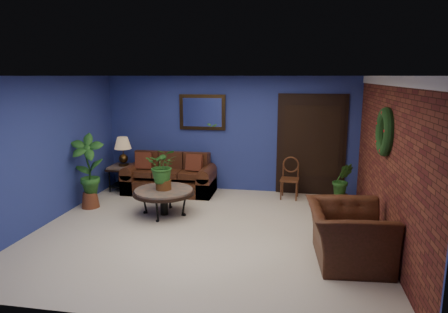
% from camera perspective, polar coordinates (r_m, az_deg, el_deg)
% --- Properties ---
extents(floor, '(5.50, 5.50, 0.00)m').
position_cam_1_polar(floor, '(6.67, -2.73, -10.57)').
color(floor, beige).
rests_on(floor, ground).
extents(wall_back, '(5.50, 0.04, 2.50)m').
position_cam_1_polar(wall_back, '(8.73, 0.83, 3.22)').
color(wall_back, navy).
rests_on(wall_back, ground).
extents(wall_left, '(0.04, 5.00, 2.50)m').
position_cam_1_polar(wall_left, '(7.42, -24.03, 0.75)').
color(wall_left, navy).
rests_on(wall_left, ground).
extents(wall_right_brick, '(0.04, 5.00, 2.50)m').
position_cam_1_polar(wall_right_brick, '(6.30, 22.34, -0.86)').
color(wall_right_brick, maroon).
rests_on(wall_right_brick, ground).
extents(ceiling, '(5.50, 5.00, 0.02)m').
position_cam_1_polar(ceiling, '(6.18, -2.96, 11.44)').
color(ceiling, silver).
rests_on(ceiling, wall_back).
extents(crown_molding, '(0.03, 5.00, 0.14)m').
position_cam_1_polar(crown_molding, '(6.17, 22.90, 9.92)').
color(crown_molding, white).
rests_on(crown_molding, wall_right_brick).
extents(wall_mirror, '(1.02, 0.06, 0.77)m').
position_cam_1_polar(wall_mirror, '(8.75, -3.11, 6.33)').
color(wall_mirror, '#402B13').
rests_on(wall_mirror, wall_back).
extents(closet_door, '(1.44, 0.06, 2.18)m').
position_cam_1_polar(closet_door, '(8.63, 12.35, 1.51)').
color(closet_door, black).
rests_on(closet_door, wall_back).
extents(wreath, '(0.16, 0.72, 0.72)m').
position_cam_1_polar(wreath, '(6.26, 22.02, 3.28)').
color(wreath, black).
rests_on(wreath, wall_right_brick).
extents(sofa, '(1.94, 0.84, 0.87)m').
position_cam_1_polar(sofa, '(8.80, -7.67, -3.22)').
color(sofa, '#4B2215').
rests_on(sofa, ground).
extents(coffee_table, '(1.11, 1.11, 0.48)m').
position_cam_1_polar(coffee_table, '(7.35, -8.60, -5.10)').
color(coffee_table, '#4A4640').
rests_on(coffee_table, ground).
extents(end_table, '(0.61, 0.61, 0.55)m').
position_cam_1_polar(end_table, '(9.12, -14.08, -2.06)').
color(end_table, '#4A4640').
rests_on(end_table, ground).
extents(table_lamp, '(0.37, 0.37, 0.61)m').
position_cam_1_polar(table_lamp, '(9.01, -14.24, 1.20)').
color(table_lamp, '#402B13').
rests_on(table_lamp, end_table).
extents(side_chair, '(0.39, 0.39, 0.85)m').
position_cam_1_polar(side_chair, '(8.38, 9.42, -2.63)').
color(side_chair, '#5D2F1A').
rests_on(side_chair, ground).
extents(armchair, '(1.13, 1.27, 0.78)m').
position_cam_1_polar(armchair, '(5.76, 17.24, -10.59)').
color(armchair, '#4B2215').
rests_on(armchair, ground).
extents(coffee_plant, '(0.64, 0.58, 0.76)m').
position_cam_1_polar(coffee_plant, '(7.23, -8.71, -1.48)').
color(coffee_plant, '#5D3317').
rests_on(coffee_plant, coffee_table).
extents(floor_plant, '(0.40, 0.33, 0.84)m').
position_cam_1_polar(floor_plant, '(8.18, 16.53, -3.62)').
color(floor_plant, '#5D3317').
rests_on(floor_plant, ground).
extents(tall_plant, '(0.71, 0.57, 1.43)m').
position_cam_1_polar(tall_plant, '(8.01, -18.84, -1.63)').
color(tall_plant, brown).
rests_on(tall_plant, ground).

